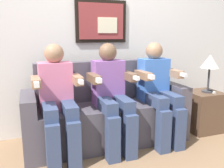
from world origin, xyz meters
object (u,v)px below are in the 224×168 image
person_on_right (158,89)px  side_table_right (202,111)px  person_in_middle (112,93)px  person_on_left (58,97)px  couch (107,115)px  table_lamp (210,63)px  spare_remote_on_table (211,91)px

person_on_right → side_table_right: person_on_right is taller
side_table_right → person_in_middle: bearing=-177.2°
person_on_left → couch: bearing=16.9°
couch → person_on_right: (0.55, -0.17, 0.29)m
person_in_middle → table_lamp: person_in_middle is taller
person_in_middle → person_on_right: size_ratio=1.00×
person_in_middle → spare_remote_on_table: size_ratio=8.54×
side_table_right → table_lamp: 0.61m
person_on_left → person_on_right: bearing=0.0°
couch → person_in_middle: 0.34m
couch → person_on_left: 0.65m
person_on_right → person_on_left: bearing=180.0°
couch → spare_remote_on_table: 1.32m
person_on_right → spare_remote_on_table: bearing=0.9°
couch → table_lamp: bearing=-6.1°
person_on_left → table_lamp: size_ratio=2.41×
person_on_left → spare_remote_on_table: size_ratio=8.54×
spare_remote_on_table → person_on_right: bearing=-179.1°
couch → person_on_left: (-0.55, -0.17, 0.29)m
couch → person_in_middle: person_in_middle is taller
person_on_right → table_lamp: 0.76m
person_on_left → side_table_right: bearing=2.0°
person_on_right → person_in_middle: bearing=180.0°
person_on_left → person_on_right: 1.10m
person_on_left → side_table_right: 1.83m
person_on_left → spare_remote_on_table: person_on_left is taller
spare_remote_on_table → couch: bearing=173.2°
person_in_middle → side_table_right: bearing=2.8°
couch → side_table_right: size_ratio=3.57×
person_on_right → table_lamp: size_ratio=2.41×
person_in_middle → person_on_right: same height
couch → person_on_right: bearing=-16.9°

